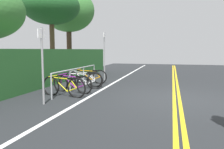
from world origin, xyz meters
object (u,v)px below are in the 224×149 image
Objects in this scene: bicycle_2 at (81,81)px; bike_rack at (77,74)px; bicycle_0 at (63,87)px; bicycle_1 at (72,84)px; sign_post_near at (42,58)px; bicycle_3 at (83,79)px; tree_extra at (69,11)px; tree_far_right at (51,7)px; bicycle_4 at (88,76)px; sign_post_far at (104,51)px.

bike_rack is at bearing 117.64° from bicycle_2.
bike_rack is 1.51m from bicycle_0.
bike_rack is 0.83m from bicycle_1.
bicycle_0 is 1.52m from sign_post_near.
sign_post_near is at bearing 179.33° from bicycle_2.
bike_rack is 2.30× the size of bicycle_3.
tree_extra reaches higher than bicycle_0.
tree_far_right reaches higher than sign_post_near.
bicycle_2 is at bearing -0.31° from bicycle_1.
bicycle_0 is at bearing -147.16° from tree_far_right.
bicycle_4 is at bearing 9.50° from bicycle_2.
sign_post_far is at bearing -5.48° from bike_rack.
tree_far_right is at bearing 32.84° from bicycle_0.
tree_far_right is (4.00, 3.03, 3.57)m from bicycle_1.
bicycle_0 is at bearing -155.96° from tree_extra.
bike_rack is 1.64× the size of sign_post_far.
bicycle_0 is at bearing 178.27° from sign_post_far.
bike_rack is at bearing -175.89° from bicycle_4.
bicycle_2 is at bearing 177.15° from sign_post_far.
sign_post_far is at bearing -96.88° from tree_far_right.
tree_far_right reaches higher than bike_rack.
bicycle_3 is at bearing 4.31° from bicycle_0.
bicycle_0 is at bearing -178.97° from bicycle_1.
sign_post_far is at bearing -7.66° from bicycle_3.
bicycle_4 is (0.86, 0.09, -0.00)m from bicycle_3.
bicycle_1 is 8.75m from tree_extra.
sign_post_far is at bearing -1.78° from sign_post_near.
bike_rack is at bearing -178.39° from bicycle_3.
bike_rack is 7.96m from tree_extra.
sign_post_far is 0.44× the size of tree_extra.
tree_far_right is at bearing 58.67° from bicycle_4.
bicycle_3 is 0.31× the size of tree_extra.
bicycle_1 reaches higher than bicycle_4.
bike_rack is 2.39× the size of bicycle_1.
sign_post_near is (-1.15, 0.04, 0.99)m from bicycle_0.
sign_post_near reaches higher than bike_rack.
bicycle_3 is at bearing -131.62° from tree_far_right.
bicycle_1 is at bearing 1.03° from bicycle_0.
bicycle_4 is at bearing 2.94° from sign_post_near.
bicycle_0 is at bearing -174.45° from bike_rack.
sign_post_near reaches higher than bicycle_0.
tree_far_right reaches higher than bicycle_3.
sign_post_near is 0.39× the size of tree_extra.
tree_far_right is (0.38, 3.17, 2.42)m from sign_post_far.
bicycle_2 is 0.79× the size of sign_post_near.
bicycle_4 is (3.02, 0.25, -0.01)m from bicycle_0.
tree_extra is at bearing 24.04° from bicycle_0.
bicycle_2 is 0.63m from bicycle_3.
bicycle_2 is 0.98× the size of bicycle_3.
bicycle_3 is (2.15, 0.16, -0.01)m from bicycle_0.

